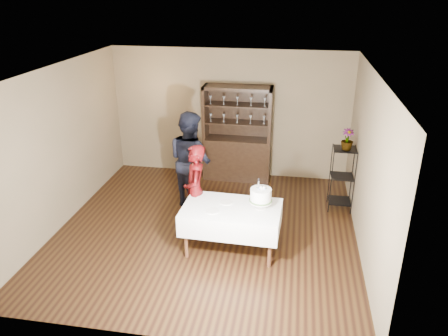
{
  "coord_description": "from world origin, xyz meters",
  "views": [
    {
      "loc": [
        1.38,
        -6.31,
        3.9
      ],
      "look_at": [
        0.28,
        0.1,
        1.13
      ],
      "focal_mm": 35.0,
      "sensor_mm": 36.0,
      "label": 1
    }
  ],
  "objects_px": {
    "china_hutch": "(237,149)",
    "potted_plant": "(347,139)",
    "man": "(190,160)",
    "woman": "(195,191)",
    "cake_table": "(232,217)",
    "plant_etagere": "(342,176)",
    "cake": "(261,196)"
  },
  "relations": [
    {
      "from": "cake",
      "to": "woman",
      "type": "bearing_deg",
      "value": 163.54
    },
    {
      "from": "cake",
      "to": "man",
      "type": "bearing_deg",
      "value": 137.12
    },
    {
      "from": "cake_table",
      "to": "man",
      "type": "bearing_deg",
      "value": 125.32
    },
    {
      "from": "china_hutch",
      "to": "potted_plant",
      "type": "distance_m",
      "value": 2.47
    },
    {
      "from": "china_hutch",
      "to": "cake",
      "type": "height_order",
      "value": "china_hutch"
    },
    {
      "from": "man",
      "to": "potted_plant",
      "type": "distance_m",
      "value": 2.82
    },
    {
      "from": "china_hutch",
      "to": "potted_plant",
      "type": "relative_size",
      "value": 5.28
    },
    {
      "from": "cake_table",
      "to": "potted_plant",
      "type": "height_order",
      "value": "potted_plant"
    },
    {
      "from": "plant_etagere",
      "to": "cake",
      "type": "distance_m",
      "value": 2.13
    },
    {
      "from": "china_hutch",
      "to": "man",
      "type": "relative_size",
      "value": 1.1
    },
    {
      "from": "cake",
      "to": "potted_plant",
      "type": "bearing_deg",
      "value": 49.35
    },
    {
      "from": "plant_etagere",
      "to": "man",
      "type": "xyz_separation_m",
      "value": [
        -2.75,
        -0.31,
        0.26
      ]
    },
    {
      "from": "man",
      "to": "cake",
      "type": "bearing_deg",
      "value": 175.78
    },
    {
      "from": "plant_etagere",
      "to": "potted_plant",
      "type": "height_order",
      "value": "potted_plant"
    },
    {
      "from": "cake_table",
      "to": "cake",
      "type": "distance_m",
      "value": 0.57
    },
    {
      "from": "woman",
      "to": "china_hutch",
      "type": "bearing_deg",
      "value": 157.22
    },
    {
      "from": "woman",
      "to": "cake",
      "type": "height_order",
      "value": "woman"
    },
    {
      "from": "man",
      "to": "potted_plant",
      "type": "bearing_deg",
      "value": -135.77
    },
    {
      "from": "china_hutch",
      "to": "man",
      "type": "height_order",
      "value": "china_hutch"
    },
    {
      "from": "cake_table",
      "to": "man",
      "type": "height_order",
      "value": "man"
    },
    {
      "from": "plant_etagere",
      "to": "woman",
      "type": "xyz_separation_m",
      "value": [
        -2.44,
        -1.3,
        0.13
      ]
    },
    {
      "from": "plant_etagere",
      "to": "cake_table",
      "type": "distance_m",
      "value": 2.46
    },
    {
      "from": "china_hutch",
      "to": "woman",
      "type": "height_order",
      "value": "china_hutch"
    },
    {
      "from": "man",
      "to": "potted_plant",
      "type": "xyz_separation_m",
      "value": [
        2.77,
        0.27,
        0.46
      ]
    },
    {
      "from": "cake_table",
      "to": "potted_plant",
      "type": "bearing_deg",
      "value": 42.71
    },
    {
      "from": "cake",
      "to": "potted_plant",
      "type": "xyz_separation_m",
      "value": [
        1.36,
        1.58,
        0.43
      ]
    },
    {
      "from": "china_hutch",
      "to": "cake",
      "type": "relative_size",
      "value": 4.07
    },
    {
      "from": "woman",
      "to": "potted_plant",
      "type": "height_order",
      "value": "same"
    },
    {
      "from": "cake_table",
      "to": "plant_etagere",
      "type": "bearing_deg",
      "value": 43.7
    },
    {
      "from": "plant_etagere",
      "to": "woman",
      "type": "distance_m",
      "value": 2.77
    },
    {
      "from": "plant_etagere",
      "to": "cake",
      "type": "xyz_separation_m",
      "value": [
        -1.34,
        -1.63,
        0.29
      ]
    },
    {
      "from": "china_hutch",
      "to": "cake_table",
      "type": "xyz_separation_m",
      "value": [
        0.3,
        -2.75,
        -0.09
      ]
    }
  ]
}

